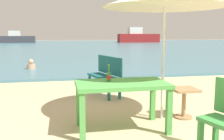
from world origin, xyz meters
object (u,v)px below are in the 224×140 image
at_px(swimmer_person, 31,65).
at_px(boat_tanker, 138,37).
at_px(side_table_wood, 184,99).
at_px(beer_bottle_amber, 109,76).
at_px(boat_fishing_trawler, 17,38).
at_px(bench_teal_center, 106,73).
at_px(picnic_table_green, 122,89).

xyz_separation_m(swimmer_person, boat_tanker, (14.35, 31.49, 0.77)).
bearing_deg(side_table_wood, beer_bottle_amber, -170.31).
bearing_deg(boat_fishing_trawler, boat_tanker, -4.94).
bearing_deg(swimmer_person, boat_fishing_trawler, 99.82).
distance_m(side_table_wood, bench_teal_center, 2.28).
distance_m(side_table_wood, boat_tanker, 39.68).
distance_m(bench_teal_center, swimmer_person, 5.16).
xyz_separation_m(beer_bottle_amber, boat_fishing_trawler, (-7.69, 40.10, -0.07)).
height_order(side_table_wood, swimmer_person, side_table_wood).
distance_m(side_table_wood, boat_fishing_trawler, 40.88).
relative_size(bench_teal_center, boat_tanker, 0.18).
distance_m(picnic_table_green, boat_tanker, 40.35).
height_order(beer_bottle_amber, boat_tanker, boat_tanker).
bearing_deg(bench_teal_center, picnic_table_green, -94.24).
bearing_deg(picnic_table_green, beer_bottle_amber, 154.10).
bearing_deg(side_table_wood, swimmer_person, 116.80).
height_order(picnic_table_green, swimmer_person, picnic_table_green).
relative_size(beer_bottle_amber, side_table_wood, 0.49).
relative_size(bench_teal_center, swimmer_person, 3.06).
xyz_separation_m(picnic_table_green, side_table_wood, (1.23, 0.33, -0.30)).
bearing_deg(boat_fishing_trawler, picnic_table_green, -78.92).
relative_size(side_table_wood, boat_fishing_trawler, 0.10).
distance_m(bench_teal_center, boat_tanker, 38.07).
bearing_deg(side_table_wood, boat_fishing_trawler, 102.86).
xyz_separation_m(bench_teal_center, swimmer_person, (-2.29, 4.62, -0.30)).
bearing_deg(beer_bottle_amber, boat_tanker, 72.07).
distance_m(boat_tanker, boat_fishing_trawler, 20.17).
distance_m(picnic_table_green, beer_bottle_amber, 0.29).
distance_m(beer_bottle_amber, bench_teal_center, 2.30).
bearing_deg(boat_fishing_trawler, bench_teal_center, -78.00).
bearing_deg(boat_tanker, swimmer_person, -114.49).
relative_size(picnic_table_green, boat_fishing_trawler, 0.26).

